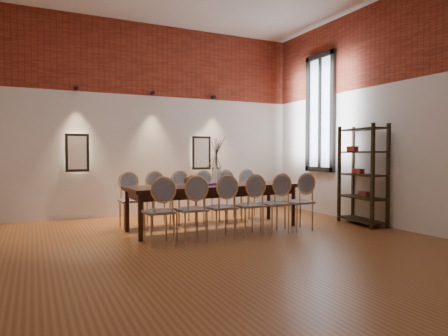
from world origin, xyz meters
name	(u,v)px	position (x,y,z in m)	size (l,w,h in m)	color
floor	(210,252)	(0.00, 0.00, -0.01)	(7.00, 7.00, 0.02)	brown
wall_back	(142,120)	(0.00, 3.55, 2.00)	(7.00, 0.10, 4.00)	silver
wall_right	(402,111)	(3.55, 0.00, 2.00)	(0.10, 7.00, 4.00)	silver
brick_band_back	(142,59)	(0.00, 3.48, 3.25)	(7.00, 0.02, 1.50)	maroon
brick_band_right	(400,36)	(3.48, 0.00, 3.25)	(0.02, 7.00, 1.50)	maroon
niche_left	(77,153)	(-1.30, 3.45, 1.30)	(0.36, 0.06, 0.66)	#FFEAC6
niche_right	(201,153)	(1.30, 3.45, 1.30)	(0.36, 0.06, 0.66)	#FFEAC6
spot_fixture_left	(76,88)	(-1.30, 3.42, 2.55)	(0.08, 0.08, 0.10)	black
spot_fixture_mid	(153,93)	(0.20, 3.42, 2.55)	(0.08, 0.08, 0.10)	black
spot_fixture_right	(214,97)	(1.60, 3.42, 2.55)	(0.08, 0.08, 0.10)	black
window_glass	(321,113)	(3.46, 2.00, 2.15)	(0.02, 0.78, 2.38)	silver
window_frame	(320,113)	(3.44, 2.00, 2.15)	(0.08, 0.90, 2.50)	black
window_mullion	(320,113)	(3.44, 2.00, 2.15)	(0.06, 0.06, 2.40)	black
dining_table	(214,207)	(0.69, 1.40, 0.38)	(2.93, 0.94, 0.75)	#34130A
chair_near_a	(159,212)	(-0.50, 0.61, 0.47)	(0.44, 0.44, 0.94)	tan
chair_near_b	(191,209)	(-0.01, 0.63, 0.47)	(0.44, 0.44, 0.94)	tan
chair_near_c	(221,207)	(0.47, 0.64, 0.47)	(0.44, 0.44, 0.94)	tan
chair_near_d	(249,205)	(0.96, 0.66, 0.47)	(0.44, 0.44, 0.94)	tan
chair_near_e	(275,204)	(1.45, 0.68, 0.47)	(0.44, 0.44, 0.94)	tan
chair_near_f	(299,202)	(1.94, 0.69, 0.47)	(0.44, 0.44, 0.94)	tan
chair_far_a	(131,201)	(-0.55, 2.11, 0.47)	(0.44, 0.44, 0.94)	tan
chair_far_b	(159,199)	(-0.06, 2.13, 0.47)	(0.44, 0.44, 0.94)	tan
chair_far_c	(184,198)	(0.43, 2.14, 0.47)	(0.44, 0.44, 0.94)	tan
chair_far_d	(208,196)	(0.91, 2.16, 0.47)	(0.44, 0.44, 0.94)	tan
chair_far_e	(231,195)	(1.40, 2.18, 0.47)	(0.44, 0.44, 0.94)	tan
chair_far_f	(252,194)	(1.89, 2.19, 0.47)	(0.44, 0.44, 0.94)	tan
vase	(216,176)	(0.74, 1.40, 0.90)	(0.14, 0.14, 0.30)	silver
dried_branches	(216,150)	(0.74, 1.40, 1.35)	(0.50, 0.50, 0.70)	#44342C
bowl	(191,181)	(0.26, 1.34, 0.84)	(0.24, 0.24, 0.18)	brown
book	(211,184)	(0.66, 1.43, 0.77)	(0.26, 0.18, 0.03)	#87126B
shelving_rack	(362,175)	(3.28, 0.61, 0.90)	(0.38, 1.00, 1.80)	black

